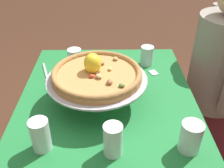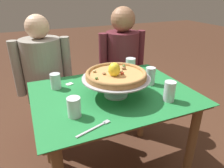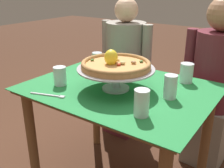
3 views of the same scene
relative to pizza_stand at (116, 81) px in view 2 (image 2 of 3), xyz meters
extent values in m
cylinder|color=brown|center=(0.45, -0.28, -0.48)|extent=(0.06, 0.06, 0.70)
cylinder|color=brown|center=(-0.44, 0.37, -0.48)|extent=(0.06, 0.06, 0.70)
cylinder|color=brown|center=(0.45, 0.37, -0.48)|extent=(0.06, 0.06, 0.70)
cube|color=brown|center=(0.00, 0.04, -0.12)|extent=(1.01, 0.77, 0.02)
cube|color=#237F3D|center=(0.00, 0.04, -0.10)|extent=(1.05, 0.81, 0.00)
cylinder|color=#B7B7C1|center=(0.00, 0.00, -0.09)|extent=(0.15, 0.15, 0.01)
cylinder|color=#B7B7C1|center=(0.00, 0.00, -0.03)|extent=(0.05, 0.05, 0.11)
cylinder|color=#B7B7C1|center=(0.00, 0.00, 0.02)|extent=(0.43, 0.43, 0.01)
cylinder|color=tan|center=(0.00, 0.00, 0.04)|extent=(0.38, 0.38, 0.02)
torus|color=#AF7D47|center=(0.00, 0.00, 0.05)|extent=(0.38, 0.38, 0.02)
ellipsoid|color=#4C7533|center=(-0.03, -0.02, 0.06)|extent=(0.03, 0.03, 0.01)
ellipsoid|color=#996B42|center=(-0.07, 0.02, 0.06)|extent=(0.02, 0.03, 0.01)
ellipsoid|color=#C63D28|center=(0.03, -0.02, 0.06)|extent=(0.02, 0.03, 0.01)
ellipsoid|color=#4C7533|center=(0.11, 0.10, 0.06)|extent=(0.02, 0.03, 0.01)
ellipsoid|color=tan|center=(-0.11, 0.08, 0.06)|extent=(0.03, 0.03, 0.01)
ellipsoid|color=tan|center=(0.04, 0.01, 0.06)|extent=(0.04, 0.04, 0.02)
ellipsoid|color=tan|center=(-0.02, 0.06, 0.06)|extent=(0.02, 0.02, 0.01)
ellipsoid|color=#996B42|center=(-0.01, 0.01, 0.06)|extent=(0.02, 0.02, 0.01)
ellipsoid|color=#4C7533|center=(-0.14, -0.03, 0.06)|extent=(0.03, 0.03, 0.01)
ellipsoid|color=#996B42|center=(0.00, 0.00, 0.06)|extent=(0.03, 0.03, 0.01)
ellipsoid|color=#996B42|center=(0.08, 0.05, 0.06)|extent=(0.03, 0.03, 0.02)
ellipsoid|color=tan|center=(-0.01, 0.00, 0.06)|extent=(0.03, 0.02, 0.01)
ellipsoid|color=yellow|center=(-0.02, -0.02, 0.09)|extent=(0.08, 0.08, 0.09)
cylinder|color=white|center=(0.30, 0.06, -0.04)|extent=(0.07, 0.07, 0.13)
cylinder|color=silver|center=(0.30, 0.06, -0.07)|extent=(0.06, 0.06, 0.05)
cylinder|color=white|center=(0.28, -0.19, -0.04)|extent=(0.07, 0.07, 0.13)
cylinder|color=silver|center=(0.28, -0.19, -0.08)|extent=(0.06, 0.06, 0.05)
cylinder|color=silver|center=(-0.34, 0.26, -0.05)|extent=(0.07, 0.07, 0.11)
cylinder|color=silver|center=(-0.34, 0.26, -0.08)|extent=(0.06, 0.06, 0.05)
cylinder|color=white|center=(0.29, 0.34, -0.04)|extent=(0.08, 0.08, 0.12)
cylinder|color=silver|center=(0.29, 0.34, -0.07)|extent=(0.07, 0.07, 0.06)
cylinder|color=white|center=(-0.31, -0.13, -0.04)|extent=(0.07, 0.07, 0.11)
cylinder|color=silver|center=(-0.31, -0.13, -0.07)|extent=(0.07, 0.07, 0.07)
cube|color=#B7B7C1|center=(-0.26, -0.29, -0.10)|extent=(0.17, 0.07, 0.01)
cube|color=#B7B7C1|center=(-0.17, -0.26, -0.10)|extent=(0.04, 0.03, 0.01)
cube|color=white|center=(-0.24, 0.29, -0.10)|extent=(0.06, 0.05, 0.00)
cube|color=maroon|center=(-0.38, 0.70, -0.62)|extent=(0.29, 0.33, 0.43)
cylinder|color=gray|center=(-0.38, 0.70, -0.12)|extent=(0.35, 0.35, 0.57)
sphere|color=beige|center=(-0.38, 0.70, 0.26)|extent=(0.19, 0.19, 0.19)
cylinder|color=gray|center=(-0.58, 0.71, -0.08)|extent=(0.08, 0.08, 0.48)
cylinder|color=gray|center=(-0.17, 0.69, -0.08)|extent=(0.08, 0.08, 0.48)
cube|color=gray|center=(0.38, 0.69, -0.60)|extent=(0.29, 0.33, 0.46)
cylinder|color=maroon|center=(0.38, 0.69, -0.10)|extent=(0.33, 0.33, 0.54)
sphere|color=#9E7051|center=(0.38, 0.69, 0.28)|extent=(0.23, 0.23, 0.23)
cylinder|color=maroon|center=(0.18, 0.70, -0.06)|extent=(0.08, 0.08, 0.46)
cylinder|color=maroon|center=(0.58, 0.68, -0.06)|extent=(0.08, 0.08, 0.46)
camera|label=1|loc=(0.94, 0.05, 0.63)|focal=41.62mm
camera|label=2|loc=(-0.50, -1.10, 0.53)|focal=33.33mm
camera|label=3|loc=(0.78, -1.14, 0.47)|focal=41.84mm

